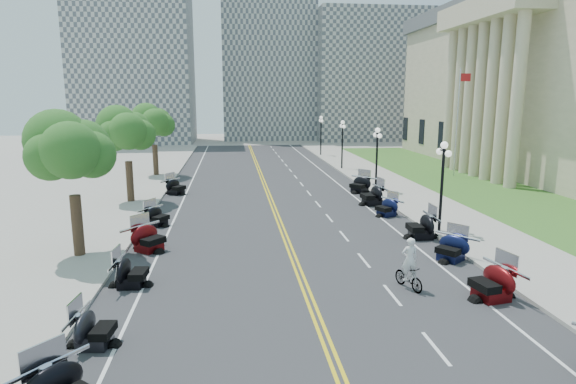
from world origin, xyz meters
name	(u,v)px	position (x,y,z in m)	size (l,w,h in m)	color
ground	(295,263)	(0.00, 0.00, 0.00)	(160.00, 160.00, 0.00)	gray
road	(275,212)	(0.00, 10.00, 0.00)	(16.00, 90.00, 0.01)	#333335
centerline_yellow_a	(274,212)	(-0.12, 10.00, 0.01)	(0.12, 90.00, 0.00)	yellow
centerline_yellow_b	(277,212)	(0.12, 10.00, 0.01)	(0.12, 90.00, 0.00)	yellow
edge_line_north	(370,209)	(6.40, 10.00, 0.01)	(0.12, 90.00, 0.00)	white
edge_line_south	(176,215)	(-6.40, 10.00, 0.01)	(0.12, 90.00, 0.00)	white
lane_dash_4	(436,348)	(3.20, -8.00, 0.01)	(0.12, 2.00, 0.00)	white
lane_dash_5	(392,295)	(3.20, -4.00, 0.01)	(0.12, 2.00, 0.00)	white
lane_dash_6	(364,260)	(3.20, 0.00, 0.01)	(0.12, 2.00, 0.00)	white
lane_dash_7	(344,236)	(3.20, 4.00, 0.01)	(0.12, 2.00, 0.00)	white
lane_dash_8	(329,218)	(3.20, 8.00, 0.01)	(0.12, 2.00, 0.00)	white
lane_dash_9	(318,204)	(3.20, 12.00, 0.01)	(0.12, 2.00, 0.00)	white
lane_dash_10	(309,193)	(3.20, 16.00, 0.01)	(0.12, 2.00, 0.00)	white
lane_dash_11	(302,184)	(3.20, 20.00, 0.01)	(0.12, 2.00, 0.00)	white
lane_dash_12	(296,177)	(3.20, 24.00, 0.01)	(0.12, 2.00, 0.00)	white
lane_dash_13	(290,170)	(3.20, 28.00, 0.01)	(0.12, 2.00, 0.00)	white
lane_dash_14	(286,165)	(3.20, 32.00, 0.01)	(0.12, 2.00, 0.00)	white
lane_dash_15	(282,160)	(3.20, 36.00, 0.01)	(0.12, 2.00, 0.00)	white
lane_dash_16	(279,156)	(3.20, 40.00, 0.01)	(0.12, 2.00, 0.00)	white
lane_dash_17	(276,153)	(3.20, 44.00, 0.01)	(0.12, 2.00, 0.00)	white
lane_dash_18	(273,150)	(3.20, 48.00, 0.01)	(0.12, 2.00, 0.00)	white
lane_dash_19	(271,147)	(3.20, 52.00, 0.01)	(0.12, 2.00, 0.00)	white
sidewalk_north	(428,207)	(10.50, 10.00, 0.07)	(5.00, 90.00, 0.15)	#9E9991
sidewalk_south	(110,215)	(-10.50, 10.00, 0.07)	(5.00, 90.00, 0.15)	#9E9991
lawn	(469,184)	(17.50, 18.00, 0.05)	(9.00, 60.00, 0.10)	#356023
distant_block_a	(135,62)	(-18.00, 62.00, 13.00)	(18.00, 14.00, 26.00)	gray
distant_block_b	(268,54)	(4.00, 68.00, 15.00)	(16.00, 12.00, 30.00)	gray
distant_block_c	(370,77)	(22.00, 65.00, 11.00)	(20.00, 14.00, 22.00)	gray
street_lamp_2	(442,187)	(8.60, 4.00, 2.60)	(0.50, 1.20, 4.90)	black
street_lamp_3	(377,159)	(8.60, 16.00, 2.60)	(0.50, 1.20, 4.90)	black
street_lamp_4	(342,145)	(8.60, 28.00, 2.60)	(0.50, 1.20, 4.90)	black
street_lamp_5	(321,136)	(8.60, 40.00, 2.60)	(0.50, 1.20, 4.90)	black
flagpole	(457,124)	(18.00, 22.00, 5.00)	(1.10, 0.20, 10.00)	silver
tree_2	(71,157)	(-10.00, 2.00, 4.75)	(4.80, 4.80, 9.20)	#235619
tree_3	(127,136)	(-10.00, 14.00, 4.75)	(4.80, 4.80, 9.20)	#235619
tree_4	(154,126)	(-10.00, 26.00, 4.75)	(4.80, 4.80, 9.20)	#235619
motorcycle_n_4	(492,281)	(6.74, -4.78, 0.72)	(2.07, 2.07, 1.45)	#590A0C
motorcycle_n_5	(451,247)	(7.19, -0.46, 0.67)	(1.90, 1.90, 1.33)	black
motorcycle_n_6	(421,225)	(7.19, 3.14, 0.74)	(2.11, 2.11, 1.48)	black
motorcycle_n_7	(387,206)	(6.92, 8.13, 0.63)	(1.79, 1.79, 1.25)	black
motorcycle_n_8	(372,194)	(6.94, 11.37, 0.77)	(2.19, 2.19, 1.53)	black
motorcycle_n_9	(360,184)	(7.23, 15.76, 0.73)	(2.08, 2.08, 1.45)	black
motorcycle_s_4	(94,327)	(-7.03, -6.64, 0.62)	(1.77, 1.77, 1.24)	black
motorcycle_s_5	(131,271)	(-6.86, -1.93, 0.66)	(1.88, 1.88, 1.32)	black
motorcycle_s_6	(149,237)	(-6.91, 2.61, 0.73)	(2.07, 2.07, 1.45)	#590A0C
motorcycle_s_7	(157,215)	(-7.22, 7.41, 0.63)	(1.79, 1.79, 1.25)	black
motorcycle_s_9	(176,186)	(-7.15, 16.77, 0.67)	(1.92, 1.92, 1.34)	black
bicycle	(409,277)	(4.02, -3.48, 0.48)	(0.46, 1.61, 0.97)	#A51414
cyclist_rider	(410,244)	(4.02, -3.48, 1.84)	(0.64, 0.42, 1.75)	white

